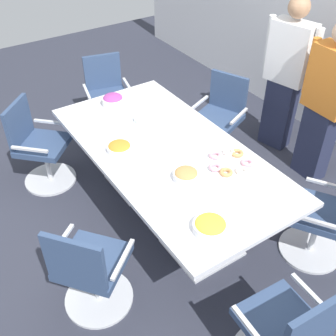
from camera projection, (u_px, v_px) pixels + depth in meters
ground_plane at (168, 212)px, 4.05m from camera, size 10.00×10.00×0.01m
conference_table at (168, 161)px, 3.66m from camera, size 2.40×1.20×0.75m
office_chair_0 at (90, 272)px, 2.99m from camera, size 0.76×0.76×0.91m
office_chair_1 at (284, 334)px, 2.61m from camera, size 0.58×0.58×0.91m
office_chair_2 at (326, 220)px, 3.40m from camera, size 0.74×0.74×0.91m
office_chair_3 at (220, 121)px, 4.60m from camera, size 0.70×0.70×0.91m
office_chair_4 at (108, 99)px, 4.98m from camera, size 0.65×0.65×0.91m
office_chair_5 at (39, 149)px, 4.18m from camera, size 0.76×0.76×0.91m
person_standing_0 at (286, 74)px, 4.43m from camera, size 0.61×0.31×1.71m
person_standing_1 at (326, 103)px, 3.99m from camera, size 0.61×0.23×1.67m
snack_bowl_chips_yellow at (210, 226)px, 2.81m from camera, size 0.24×0.24×0.10m
snack_bowl_chips_orange at (119, 147)px, 3.54m from camera, size 0.22×0.22×0.08m
snack_bowl_cookies at (186, 175)px, 3.24m from camera, size 0.21×0.21×0.09m
snack_bowl_candy_mix at (113, 100)px, 4.15m from camera, size 0.22×0.22×0.12m
donut_platter at (230, 163)px, 3.41m from camera, size 0.39×0.39×0.04m
plate_stack at (143, 119)px, 3.94m from camera, size 0.18×0.18×0.04m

